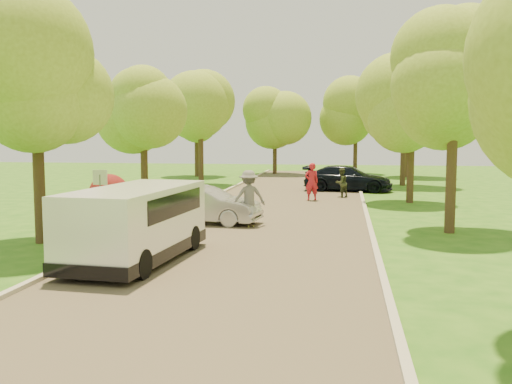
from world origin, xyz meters
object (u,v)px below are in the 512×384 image
Objects in this scene: silver_sedan at (204,205)px; dark_sedan at (348,179)px; person_striped at (312,182)px; street_sign at (100,186)px; person_olive at (341,183)px; longboard at (249,223)px; skateboarder at (249,197)px; minivan at (137,222)px.

dark_sedan is at bearing -14.95° from silver_sedan.
person_striped is at bearing 168.14° from dark_sedan.
street_sign is 14.78m from person_olive.
longboard is at bearing -94.02° from silver_sedan.
skateboarder is 11.07m from person_olive.
minivan is at bearing 48.65° from skateboarder.
minivan is 3.49× the size of person_olive.
minivan reaches higher than dark_sedan.
street_sign reaches higher than minivan.
longboard is 0.53× the size of person_striped.
person_striped is at bearing 4.79° from person_olive.
street_sign is at bearing -9.44° from longboard.
longboard is 0.65× the size of person_olive.
dark_sedan is at bearing -128.85° from skateboarder.
person_olive reaches higher than silver_sedan.
street_sign is 1.09× the size of skateboarder.
person_striped is at bearing 80.06° from minivan.
person_olive is at bearing -20.02° from silver_sedan.
skateboarder reaches higher than longboard.
skateboarder reaches higher than minivan.
silver_sedan is (3.48, 1.74, -0.83)m from street_sign.
person_striped is at bearing 54.64° from street_sign.
dark_sedan is at bearing 59.56° from street_sign.
dark_sedan is 2.70× the size of person_striped.
street_sign is at bearing 9.50° from person_olive.
person_olive is (8.73, 11.90, -0.76)m from street_sign.
skateboarder is (2.02, 6.40, 0.05)m from minivan.
skateboarder is (1.84, -0.37, 0.40)m from silver_sedan.
dark_sedan is 14.62m from skateboarder.
skateboarder is at bearing 76.95° from minivan.
silver_sedan is at bearing -35.17° from longboard.
person_olive is (5.25, 10.16, 0.08)m from silver_sedan.
person_olive is (-0.37, -3.58, 0.03)m from dark_sedan.
street_sign is 0.39× the size of minivan.
dark_sedan reaches higher than longboard.
person_striped is at bearing -125.90° from skateboarder.
street_sign reaches higher than person_striped.
street_sign is 0.41× the size of dark_sedan.
skateboarder is at bearing 60.93° from person_striped.
street_sign is at bearing 37.61° from person_striped.
street_sign is 1.35× the size of person_olive.
minivan is at bearing 27.99° from person_olive.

